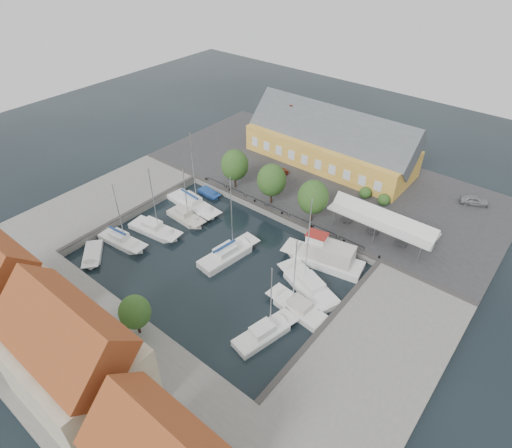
% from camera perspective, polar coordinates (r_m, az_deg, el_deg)
% --- Properties ---
extents(ground, '(140.00, 140.00, 0.00)m').
position_cam_1_polar(ground, '(55.55, -3.91, -4.13)').
color(ground, black).
rests_on(ground, ground).
extents(north_quay, '(56.00, 26.00, 1.00)m').
position_cam_1_polar(north_quay, '(70.46, 8.78, 5.81)').
color(north_quay, '#2D2D30').
rests_on(north_quay, ground).
extents(west_quay, '(12.00, 24.00, 1.00)m').
position_cam_1_polar(west_quay, '(68.59, -18.85, 3.16)').
color(west_quay, slate).
rests_on(west_quay, ground).
extents(east_quay, '(12.00, 24.00, 1.00)m').
position_cam_1_polar(east_quay, '(46.15, 15.78, -16.16)').
color(east_quay, slate).
rests_on(east_quay, ground).
extents(south_bank, '(56.00, 14.00, 1.00)m').
position_cam_1_polar(south_bank, '(47.18, -22.07, -16.49)').
color(south_bank, slate).
rests_on(south_bank, ground).
extents(quay_edge_fittings, '(56.00, 24.72, 0.40)m').
position_cam_1_polar(quay_edge_fittings, '(57.59, -0.77, -0.94)').
color(quay_edge_fittings, '#383533').
rests_on(quay_edge_fittings, north_quay).
extents(warehouse, '(28.56, 14.00, 9.55)m').
position_cam_1_polar(warehouse, '(73.85, 9.56, 10.73)').
color(warehouse, gold).
rests_on(warehouse, north_quay).
extents(tent_canopy, '(14.00, 4.00, 2.83)m').
position_cam_1_polar(tent_canopy, '(57.37, 16.43, 0.42)').
color(tent_canopy, silver).
rests_on(tent_canopy, north_quay).
extents(quay_trees, '(18.20, 4.20, 6.30)m').
position_cam_1_polar(quay_trees, '(61.18, 2.09, 5.87)').
color(quay_trees, black).
rests_on(quay_trees, north_quay).
extents(car_silver, '(4.33, 3.12, 1.37)m').
position_cam_1_polar(car_silver, '(70.21, 27.11, 2.83)').
color(car_silver, '#95989C').
rests_on(car_silver, north_quay).
extents(car_red, '(2.02, 4.03, 1.27)m').
position_cam_1_polar(car_red, '(69.08, 2.86, 6.64)').
color(car_red, '#511C12').
rests_on(car_red, north_quay).
extents(center_sailboat, '(3.67, 9.01, 12.10)m').
position_cam_1_polar(center_sailboat, '(54.94, -3.77, -4.16)').
color(center_sailboat, white).
rests_on(center_sailboat, ground).
extents(trawler, '(10.79, 4.97, 5.00)m').
position_cam_1_polar(trawler, '(54.19, 9.25, -4.43)').
color(trawler, white).
rests_on(trawler, ground).
extents(east_boat_a, '(9.43, 6.03, 12.70)m').
position_cam_1_polar(east_boat_a, '(51.25, 7.05, -8.27)').
color(east_boat_a, white).
rests_on(east_boat_a, ground).
extents(east_boat_b, '(7.64, 3.18, 10.29)m').
position_cam_1_polar(east_boat_b, '(48.74, 5.55, -11.16)').
color(east_boat_b, white).
rests_on(east_boat_b, ground).
extents(east_boat_c, '(3.96, 7.79, 9.77)m').
position_cam_1_polar(east_boat_c, '(46.26, 1.13, -14.45)').
color(east_boat_c, white).
rests_on(east_boat_c, ground).
extents(west_boat_a, '(9.99, 3.64, 12.78)m').
position_cam_1_polar(west_boat_a, '(64.72, -8.41, 2.53)').
color(west_boat_a, white).
rests_on(west_boat_a, ground).
extents(west_boat_b, '(6.57, 2.58, 9.08)m').
position_cam_1_polar(west_boat_b, '(62.15, -9.37, 0.79)').
color(west_boat_b, beige).
rests_on(west_boat_b, ground).
extents(west_boat_c, '(8.24, 3.57, 10.87)m').
position_cam_1_polar(west_boat_c, '(60.66, -13.37, -0.82)').
color(west_boat_c, white).
rests_on(west_boat_c, ground).
extents(west_boat_d, '(7.66, 2.98, 10.15)m').
position_cam_1_polar(west_boat_d, '(59.79, -17.43, -2.27)').
color(west_boat_d, white).
rests_on(west_boat_d, ground).
extents(launch_sw, '(5.56, 5.18, 0.98)m').
position_cam_1_polar(launch_sw, '(59.11, -20.91, -3.91)').
color(launch_sw, white).
rests_on(launch_sw, ground).
extents(launch_nw, '(4.21, 2.06, 0.88)m').
position_cam_1_polar(launch_nw, '(67.32, -6.26, 4.02)').
color(launch_nw, navy).
rests_on(launch_nw, ground).
extents(townhouses, '(36.30, 8.50, 12.00)m').
position_cam_1_polar(townhouses, '(41.56, -24.94, -15.21)').
color(townhouses, beige).
rests_on(townhouses, south_bank).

